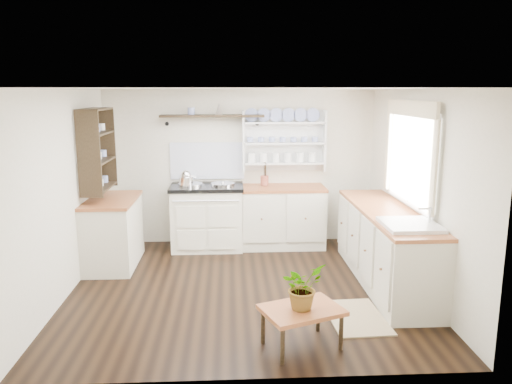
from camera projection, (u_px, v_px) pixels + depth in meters
floor at (244, 288)px, 5.87m from camera, size 4.00×3.80×0.01m
wall_back at (240, 167)px, 7.50m from camera, size 4.00×0.02×2.30m
wall_right at (417, 190)px, 5.75m from camera, size 0.02×3.80×2.30m
wall_left at (64, 194)px, 5.54m from camera, size 0.02×3.80×2.30m
ceiling at (243, 89)px, 5.41m from camera, size 4.00×3.80×0.01m
window at (410, 153)px, 5.81m from camera, size 0.08×1.55×1.22m
aga_cooker at (207, 216)px, 7.29m from camera, size 1.05×0.73×0.97m
back_cabinets at (281, 216)px, 7.38m from camera, size 1.27×0.63×0.90m
right_cabinets at (385, 245)px, 5.97m from camera, size 0.62×2.43×0.90m
belfast_sink at (409, 236)px, 5.17m from camera, size 0.55×0.60×0.45m
left_cabinets at (113, 231)px, 6.57m from camera, size 0.62×1.13×0.90m
plate_rack at (283, 140)px, 7.42m from camera, size 1.20×0.22×0.90m
high_shelf at (212, 117)px, 7.21m from camera, size 1.50×0.29×0.16m
left_shelving at (97, 149)px, 6.35m from camera, size 0.28×0.80×1.05m
kettle at (186, 179)px, 7.04m from camera, size 0.20×0.20×0.24m
utensil_crock at (264, 181)px, 7.34m from camera, size 0.12×0.12×0.14m
center_table at (302, 313)px, 4.46m from camera, size 0.82×0.71×0.37m
potted_plant at (302, 286)px, 4.41m from camera, size 0.49×0.49×0.41m
floor_rug at (356, 317)px, 5.09m from camera, size 0.59×0.88×0.02m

